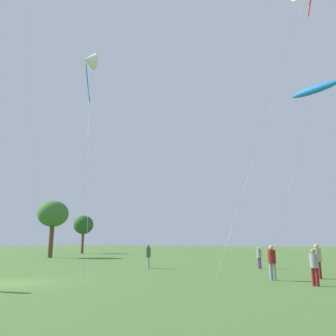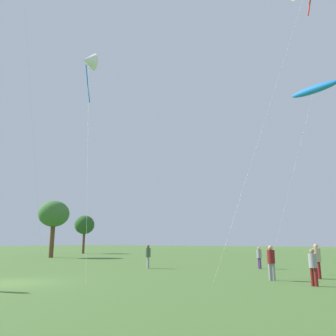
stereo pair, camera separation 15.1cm
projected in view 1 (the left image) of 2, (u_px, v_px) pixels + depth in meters
The scene contains 10 objects.
ground at pixel (11, 283), 16.29m from camera, with size 280.00×280.00×0.00m, color #476B30.
person_standing_0 at pixel (148, 255), 25.67m from camera, with size 0.38×0.38×1.73m.
person_standing_1 at pixel (259, 256), 25.28m from camera, with size 0.36×0.36×1.60m.
person_standing_2 at pixel (318, 258), 18.54m from camera, with size 0.41×0.41×1.85m.
person_standing_5 at pixel (272, 260), 17.69m from camera, with size 0.40×0.40×1.78m.
person_standing_6 at pixel (314, 264), 15.43m from camera, with size 0.37×0.37×1.65m.
kite_flying_0 at pixel (89, 61), 28.78m from camera, with size 8.07×6.93×17.85m.
kite_flying_3 at pixel (314, 90), 29.08m from camera, with size 6.70×2.74×15.33m.
park_tree_0 at pixel (83, 225), 59.08m from camera, with size 3.41×3.41×6.49m.
park_tree_2 at pixel (53, 214), 43.85m from camera, with size 3.93×3.93×7.22m.
Camera 1 is at (15.53, -10.44, 1.96)m, focal length 36.13 mm.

